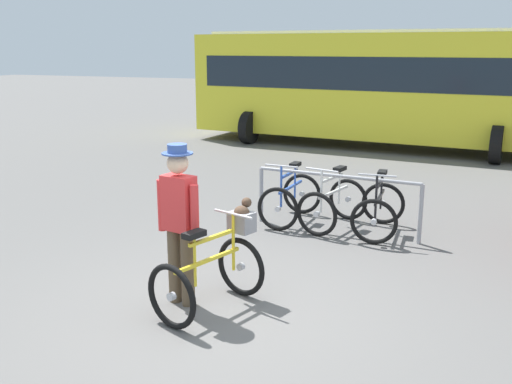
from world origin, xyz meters
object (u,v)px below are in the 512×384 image
racked_bike_white (333,204)px  person_with_featured_bike (179,218)px  racked_bike_blue (290,199)px  featured_bicycle (216,263)px  racked_bike_black (379,210)px  bus_distant (377,82)px

racked_bike_white → person_with_featured_bike: 3.38m
racked_bike_blue → person_with_featured_bike: (-0.16, -3.28, 0.58)m
racked_bike_blue → person_with_featured_bike: size_ratio=0.66×
racked_bike_white → featured_bicycle: bearing=-98.4°
racked_bike_blue → featured_bicycle: bearing=-85.9°
racked_bike_blue → racked_bike_white: (0.70, -0.07, 0.00)m
racked_bike_black → featured_bicycle: size_ratio=0.91×
racked_bike_blue → person_with_featured_bike: 3.34m
racked_bike_white → racked_bike_blue: bearing=174.6°
person_with_featured_bike → featured_bicycle: bearing=8.2°
featured_bicycle → bus_distant: 11.02m
bus_distant → racked_bike_blue: bearing=-89.5°
racked_bike_blue → racked_bike_white: size_ratio=0.94×
person_with_featured_bike → racked_bike_white: bearing=75.1°
person_with_featured_bike → racked_bike_black: bearing=63.8°
featured_bicycle → person_with_featured_bike: size_ratio=0.73×
racked_bike_black → person_with_featured_bike: person_with_featured_bike is taller
racked_bike_white → featured_bicycle: featured_bicycle is taller
racked_bike_white → bus_distant: bus_distant is taller
racked_bike_white → person_with_featured_bike: (-0.85, -3.22, 0.58)m
racked_bike_white → person_with_featured_bike: bearing=-104.9°
racked_bike_black → featured_bicycle: featured_bicycle is taller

